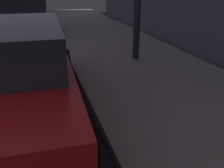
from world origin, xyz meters
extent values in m
cube|color=maroon|center=(2.85, 3.45, 0.57)|extent=(1.89, 4.56, 0.64)
cube|color=#1E2328|center=(2.85, 3.44, 1.15)|extent=(1.61, 2.43, 0.56)
cylinder|color=black|center=(3.78, 4.82, 0.33)|extent=(0.24, 0.67, 0.66)
cylinder|color=black|center=(3.67, 2.03, 0.33)|extent=(0.24, 0.67, 0.66)
cube|color=#B7B7BF|center=(2.85, 10.35, 0.57)|extent=(2.03, 4.35, 0.64)
cube|color=#1E2328|center=(2.85, 10.40, 1.15)|extent=(1.71, 2.39, 0.56)
cylinder|color=black|center=(1.87, 11.63, 0.33)|extent=(0.25, 0.67, 0.66)
cylinder|color=black|center=(3.70, 11.72, 0.33)|extent=(0.25, 0.67, 0.66)
cylinder|color=black|center=(3.83, 9.08, 0.33)|extent=(0.25, 0.67, 0.66)
cube|color=black|center=(2.85, 16.50, 0.57)|extent=(1.97, 4.33, 0.64)
cylinder|color=black|center=(1.94, 17.85, 0.33)|extent=(0.24, 0.67, 0.66)
cylinder|color=black|center=(3.83, 17.81, 0.33)|extent=(0.24, 0.67, 0.66)
cylinder|color=black|center=(1.87, 15.20, 0.33)|extent=(0.24, 0.67, 0.66)
cylinder|color=black|center=(3.76, 15.15, 0.33)|extent=(0.24, 0.67, 0.66)
camera|label=1|loc=(3.30, -0.29, 1.97)|focal=39.91mm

